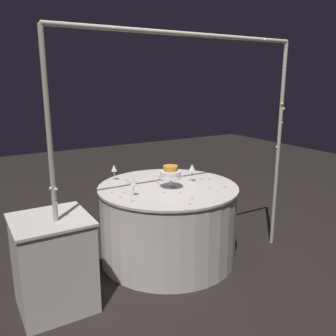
# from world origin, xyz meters

# --- Properties ---
(ground_plane) EXTENTS (12.00, 12.00, 0.00)m
(ground_plane) POSITION_xyz_m (0.00, 0.00, 0.00)
(ground_plane) COLOR black
(decorative_arch) EXTENTS (2.30, 0.05, 2.08)m
(decorative_arch) POSITION_xyz_m (0.00, 0.30, 1.40)
(decorative_arch) COLOR #B7B29E
(decorative_arch) RESTS_ON ground
(main_table) EXTENTS (1.33, 1.33, 0.73)m
(main_table) POSITION_xyz_m (0.00, 0.00, 0.37)
(main_table) COLOR silver
(main_table) RESTS_ON ground
(side_table) EXTENTS (0.56, 0.56, 0.72)m
(side_table) POSITION_xyz_m (1.15, 0.23, 0.36)
(side_table) COLOR silver
(side_table) RESTS_ON ground
(tiered_cake) EXTENTS (0.22, 0.22, 0.21)m
(tiered_cake) POSITION_xyz_m (0.01, 0.06, 0.87)
(tiered_cake) COLOR silver
(tiered_cake) RESTS_ON main_table
(wine_glass_0) EXTENTS (0.06, 0.06, 0.16)m
(wine_glass_0) POSITION_xyz_m (0.36, -0.44, 0.85)
(wine_glass_0) COLOR silver
(wine_glass_0) RESTS_ON main_table
(wine_glass_1) EXTENTS (0.06, 0.06, 0.16)m
(wine_glass_1) POSITION_xyz_m (0.41, 0.11, 0.85)
(wine_glass_1) COLOR silver
(wine_glass_1) RESTS_ON main_table
(wine_glass_2) EXTENTS (0.07, 0.07, 0.18)m
(wine_glass_2) POSITION_xyz_m (-0.27, -0.00, 0.87)
(wine_glass_2) COLOR silver
(wine_glass_2) RESTS_ON main_table
(cake_knife) EXTENTS (0.04, 0.30, 0.01)m
(cake_knife) POSITION_xyz_m (0.27, -0.24, 0.74)
(cake_knife) COLOR silver
(cake_knife) RESTS_ON main_table
(rose_petal_0) EXTENTS (0.04, 0.03, 0.00)m
(rose_petal_0) POSITION_xyz_m (0.04, -0.08, 0.73)
(rose_petal_0) COLOR #EA6B84
(rose_petal_0) RESTS_ON main_table
(rose_petal_1) EXTENTS (0.02, 0.03, 0.00)m
(rose_petal_1) POSITION_xyz_m (-0.07, -0.05, 0.73)
(rose_petal_1) COLOR #EA6B84
(rose_petal_1) RESTS_ON main_table
(rose_petal_2) EXTENTS (0.04, 0.04, 0.00)m
(rose_petal_2) POSITION_xyz_m (-0.31, 0.24, 0.73)
(rose_petal_2) COLOR #EA6B84
(rose_petal_2) RESTS_ON main_table
(rose_petal_3) EXTENTS (0.04, 0.04, 0.00)m
(rose_petal_3) POSITION_xyz_m (0.02, 0.24, 0.73)
(rose_petal_3) COLOR #EA6B84
(rose_petal_3) RESTS_ON main_table
(rose_petal_4) EXTENTS (0.04, 0.04, 0.00)m
(rose_petal_4) POSITION_xyz_m (-0.21, -0.44, 0.73)
(rose_petal_4) COLOR #EA6B84
(rose_petal_4) RESTS_ON main_table
(rose_petal_5) EXTENTS (0.03, 0.03, 0.00)m
(rose_petal_5) POSITION_xyz_m (0.53, -0.08, 0.73)
(rose_petal_5) COLOR #EA6B84
(rose_petal_5) RESTS_ON main_table
(rose_petal_6) EXTENTS (0.04, 0.04, 0.00)m
(rose_petal_6) POSITION_xyz_m (0.01, 0.42, 0.73)
(rose_petal_6) COLOR #EA6B84
(rose_petal_6) RESTS_ON main_table
(rose_petal_7) EXTENTS (0.04, 0.04, 0.00)m
(rose_petal_7) POSITION_xyz_m (-0.47, 0.02, 0.73)
(rose_petal_7) COLOR #EA6B84
(rose_petal_7) RESTS_ON main_table
(rose_petal_8) EXTENTS (0.03, 0.03, 0.00)m
(rose_petal_8) POSITION_xyz_m (0.04, -0.13, 0.73)
(rose_petal_8) COLOR #EA6B84
(rose_petal_8) RESTS_ON main_table
(rose_petal_9) EXTENTS (0.04, 0.03, 0.00)m
(rose_petal_9) POSITION_xyz_m (-0.04, -0.16, 0.73)
(rose_petal_9) COLOR #EA6B84
(rose_petal_9) RESTS_ON main_table
(rose_petal_10) EXTENTS (0.03, 0.03, 0.00)m
(rose_petal_10) POSITION_xyz_m (0.13, 0.16, 0.73)
(rose_petal_10) COLOR #EA6B84
(rose_petal_10) RESTS_ON main_table
(rose_petal_11) EXTENTS (0.04, 0.04, 0.00)m
(rose_petal_11) POSITION_xyz_m (0.11, 0.53, 0.73)
(rose_petal_11) COLOR #EA6B84
(rose_petal_11) RESTS_ON main_table
(rose_petal_12) EXTENTS (0.03, 0.03, 0.00)m
(rose_petal_12) POSITION_xyz_m (-0.29, 0.38, 0.73)
(rose_petal_12) COLOR #EA6B84
(rose_petal_12) RESTS_ON main_table
(rose_petal_13) EXTENTS (0.04, 0.04, 0.00)m
(rose_petal_13) POSITION_xyz_m (0.44, -0.01, 0.73)
(rose_petal_13) COLOR #EA6B84
(rose_petal_13) RESTS_ON main_table
(rose_petal_14) EXTENTS (0.02, 0.03, 0.00)m
(rose_petal_14) POSITION_xyz_m (-0.11, -0.12, 0.73)
(rose_petal_14) COLOR #EA6B84
(rose_petal_14) RESTS_ON main_table
(rose_petal_15) EXTENTS (0.04, 0.04, 0.00)m
(rose_petal_15) POSITION_xyz_m (0.52, 0.09, 0.73)
(rose_petal_15) COLOR #EA6B84
(rose_petal_15) RESTS_ON main_table
(rose_petal_16) EXTENTS (0.04, 0.03, 0.00)m
(rose_petal_16) POSITION_xyz_m (-0.42, -0.03, 0.73)
(rose_petal_16) COLOR #EA6B84
(rose_petal_16) RESTS_ON main_table
(rose_petal_17) EXTENTS (0.04, 0.04, 0.00)m
(rose_petal_17) POSITION_xyz_m (-0.44, 0.31, 0.73)
(rose_petal_17) COLOR #EA6B84
(rose_petal_17) RESTS_ON main_table
(rose_petal_18) EXTENTS (0.04, 0.04, 0.00)m
(rose_petal_18) POSITION_xyz_m (0.47, 0.22, 0.73)
(rose_petal_18) COLOR #EA6B84
(rose_petal_18) RESTS_ON main_table
(rose_petal_19) EXTENTS (0.05, 0.04, 0.00)m
(rose_petal_19) POSITION_xyz_m (-0.05, -0.26, 0.73)
(rose_petal_19) COLOR #EA6B84
(rose_petal_19) RESTS_ON main_table
(rose_petal_20) EXTENTS (0.04, 0.04, 0.00)m
(rose_petal_20) POSITION_xyz_m (0.03, -0.13, 0.73)
(rose_petal_20) COLOR #EA6B84
(rose_petal_20) RESTS_ON main_table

